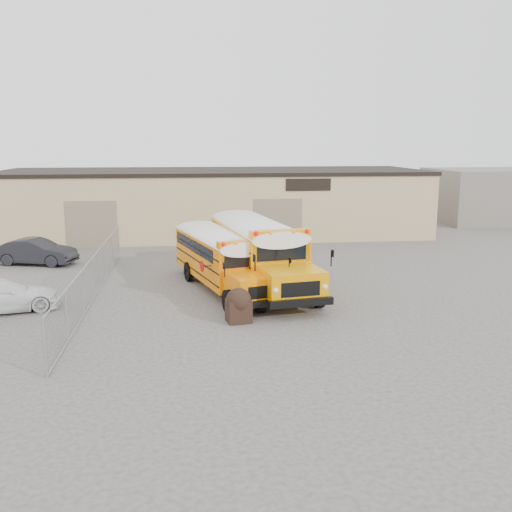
{
  "coord_description": "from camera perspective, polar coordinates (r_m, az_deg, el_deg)",
  "views": [
    {
      "loc": [
        -1.85,
        -21.93,
        6.65
      ],
      "look_at": [
        1.12,
        3.1,
        1.6
      ],
      "focal_mm": 40.0,
      "sensor_mm": 36.0,
      "label": 1
    }
  ],
  "objects": [
    {
      "name": "warehouse",
      "position": [
        42.18,
        -4.25,
        5.48
      ],
      "size": [
        30.2,
        10.2,
        4.67
      ],
      "color": "tan",
      "rests_on": "ground"
    },
    {
      "name": "car_dark",
      "position": [
        33.65,
        -21.14,
        0.41
      ],
      "size": [
        4.62,
        2.62,
        1.44
      ],
      "primitive_type": "imported",
      "rotation": [
        0.0,
        0.0,
        1.3
      ],
      "color": "black",
      "rests_on": "ground"
    },
    {
      "name": "school_bus_right",
      "position": [
        32.95,
        -2.84,
        2.85
      ],
      "size": [
        4.23,
        10.9,
        3.11
      ],
      "color": "orange",
      "rests_on": "ground"
    },
    {
      "name": "tarp_bundle",
      "position": [
        21.41,
        -1.76,
        -4.88
      ],
      "size": [
        1.0,
        0.96,
        1.31
      ],
      "color": "black",
      "rests_on": "ground"
    },
    {
      "name": "chainlink_fence",
      "position": [
        25.92,
        -15.82,
        -1.92
      ],
      "size": [
        0.07,
        18.07,
        1.81
      ],
      "color": "#95979D",
      "rests_on": "ground"
    },
    {
      "name": "distant_building_right",
      "position": [
        52.89,
        22.63,
        5.64
      ],
      "size": [
        10.0,
        8.0,
        4.4
      ],
      "primitive_type": "cube",
      "color": "gray",
      "rests_on": "ground"
    },
    {
      "name": "car_white",
      "position": [
        24.87,
        -24.2,
        -3.63
      ],
      "size": [
        4.87,
        3.09,
        1.31
      ],
      "primitive_type": "imported",
      "rotation": [
        0.0,
        0.0,
        1.87
      ],
      "color": "white",
      "rests_on": "ground"
    },
    {
      "name": "ground",
      "position": [
        22.99,
        -1.88,
        -5.49
      ],
      "size": [
        120.0,
        120.0,
        0.0
      ],
      "primitive_type": "plane",
      "color": "#484542",
      "rests_on": "ground"
    },
    {
      "name": "school_bus_left",
      "position": [
        31.45,
        -6.71,
        1.94
      ],
      "size": [
        4.63,
        9.48,
        2.7
      ],
      "color": "#FF7C00",
      "rests_on": "ground"
    }
  ]
}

